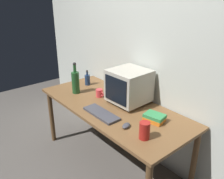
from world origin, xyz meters
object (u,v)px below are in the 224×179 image
Objects in this scene: computer_mouse at (126,126)px; bottle_short at (87,79)px; mug at (100,93)px; bottle_tall at (76,82)px; crt_monitor at (129,86)px; keyboard at (101,114)px; book_stack at (154,118)px; metal_canister at (145,130)px.

bottle_short is (-1.08, 0.32, 0.06)m from computer_mouse.
computer_mouse is at bearing -17.48° from mug.
bottle_tall is at bearing -151.86° from mug.
bottle_tall is (-0.60, -0.30, -0.05)m from crt_monitor.
keyboard is 0.83m from bottle_short.
bottle_tall reaches higher than mug.
book_stack reaches higher than keyboard.
computer_mouse is 0.67× the size of metal_canister.
book_stack is (0.41, 0.31, 0.02)m from keyboard.
bottle_tall is (-0.62, 0.10, 0.13)m from keyboard.
mug is at bearing -175.22° from book_stack.
book_stack is at bearing 4.78° from mug.
metal_canister is (0.13, -0.28, 0.04)m from book_stack.
keyboard is at bearing -8.95° from bottle_tall.
book_stack is at bearing 50.80° from computer_mouse.
bottle_tall is (-0.95, 0.07, 0.12)m from computer_mouse.
bottle_short is at bearing 141.63° from computer_mouse.
crt_monitor is 2.65× the size of metal_canister.
keyboard is 0.43m from mug.
mug is (-0.32, -0.15, -0.15)m from crt_monitor.
bottle_tall is 1.06m from book_stack.
keyboard is 0.33m from computer_mouse.
book_stack is (0.44, -0.09, -0.16)m from crt_monitor.
mug is at bearing -14.87° from bottle_short.
bottle_tall is at bearing 154.03° from computer_mouse.
computer_mouse reaches higher than keyboard.
computer_mouse is 0.48× the size of book_stack.
crt_monitor is at bearing 147.65° from metal_canister.
bottle_short is at bearing 166.16° from metal_canister.
bottle_short reaches higher than computer_mouse.
crt_monitor reaches higher than metal_canister.
computer_mouse is 1.13m from bottle_short.
book_stack is (1.04, 0.21, -0.11)m from bottle_tall.
book_stack is 0.77m from mug.
bottle_tall is 1.17m from metal_canister.
bottle_short reaches higher than mug.
crt_monitor is 0.69m from metal_canister.
computer_mouse is at bearing -16.52° from bottle_short.
book_stack is 0.31m from metal_canister.
bottle_short is at bearing 117.02° from bottle_tall.
metal_canister reaches higher than mug.
book_stack is at bearing 36.83° from keyboard.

